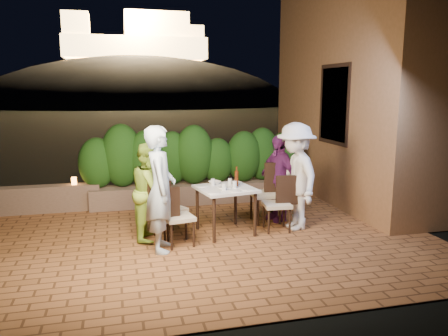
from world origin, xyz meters
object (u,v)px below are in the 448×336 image
object	(u,v)px
diner_purple	(278,178)
beer_bottle	(237,176)
dining_table	(225,210)
chair_left_front	(179,216)
chair_left_back	(170,208)
parapet_lamp	(74,181)
diner_white	(295,176)
bowl	(215,182)
chair_right_front	(277,203)
diner_blue	(161,189)
diner_green	(150,191)
chair_right_back	(266,193)

from	to	relation	value
diner_purple	beer_bottle	bearing A→B (deg)	-84.32
dining_table	chair_left_front	distance (m)	0.90
chair_left_back	parapet_lamp	xyz separation A→B (m)	(-1.59, 1.95, 0.11)
diner_white	parapet_lamp	distance (m)	4.20
bowl	chair_right_front	world-z (taller)	chair_right_front
dining_table	diner_blue	bearing A→B (deg)	-154.75
chair_left_front	diner_green	world-z (taller)	diner_green
chair_right_back	diner_blue	world-z (taller)	diner_blue
dining_table	chair_right_front	xyz separation A→B (m)	(0.84, -0.09, 0.08)
chair_left_back	diner_purple	distance (m)	2.02
bowl	dining_table	bearing A→B (deg)	-71.38
chair_left_front	diner_white	size ratio (longest dim) A/B	0.51
chair_right_front	diner_purple	distance (m)	0.67
bowl	diner_green	bearing A→B (deg)	-165.60
dining_table	bowl	xyz separation A→B (m)	(-0.11, 0.31, 0.40)
chair_left_back	chair_right_back	bearing A→B (deg)	-17.70
diner_blue	diner_purple	world-z (taller)	diner_blue
chair_left_back	diner_green	bearing A→B (deg)	153.47
diner_green	beer_bottle	bearing A→B (deg)	-75.57
chair_left_back	diner_purple	xyz separation A→B (m)	(1.96, 0.41, 0.30)
chair_right_front	chair_left_front	bearing A→B (deg)	16.09
diner_white	diner_purple	xyz separation A→B (m)	(-0.10, 0.52, -0.13)
chair_right_front	chair_left_back	bearing A→B (deg)	1.40
chair_left_front	diner_white	bearing A→B (deg)	-1.09
chair_right_front	diner_white	xyz separation A→B (m)	(0.33, 0.03, 0.43)
diner_white	beer_bottle	bearing A→B (deg)	-100.80
chair_right_front	parapet_lamp	world-z (taller)	chair_right_front
chair_left_back	diner_green	size ratio (longest dim) A/B	0.61
beer_bottle	diner_blue	xyz separation A→B (m)	(-1.28, -0.58, -0.01)
chair_right_back	diner_white	xyz separation A→B (m)	(0.35, -0.46, 0.36)
chair_right_front	diner_white	bearing A→B (deg)	-167.88
parapet_lamp	bowl	bearing A→B (deg)	-35.57
chair_right_back	chair_left_front	bearing A→B (deg)	26.29
dining_table	diner_purple	distance (m)	1.23
diner_green	diner_blue	bearing A→B (deg)	-156.42
dining_table	parapet_lamp	bearing A→B (deg)	140.93
chair_left_back	chair_right_front	bearing A→B (deg)	-34.10
chair_left_front	diner_blue	size ratio (longest dim) A/B	0.50
dining_table	diner_green	world-z (taller)	diner_green
chair_left_front	bowl	bearing A→B (deg)	34.04
diner_purple	diner_white	bearing A→B (deg)	-8.21
chair_left_front	beer_bottle	bearing A→B (deg)	13.52
chair_left_front	diner_green	bearing A→B (deg)	120.95
diner_blue	diner_green	size ratio (longest dim) A/B	1.20
diner_green	diner_white	world-z (taller)	diner_white
chair_right_back	diner_purple	xyz separation A→B (m)	(0.25, 0.06, 0.23)
chair_left_back	diner_white	distance (m)	2.10
chair_right_front	parapet_lamp	bearing A→B (deg)	-26.24
beer_bottle	chair_right_front	bearing A→B (deg)	-13.84
bowl	diner_purple	size ratio (longest dim) A/B	0.12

